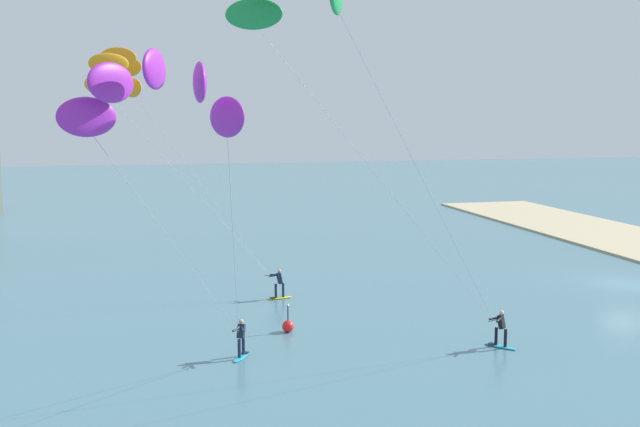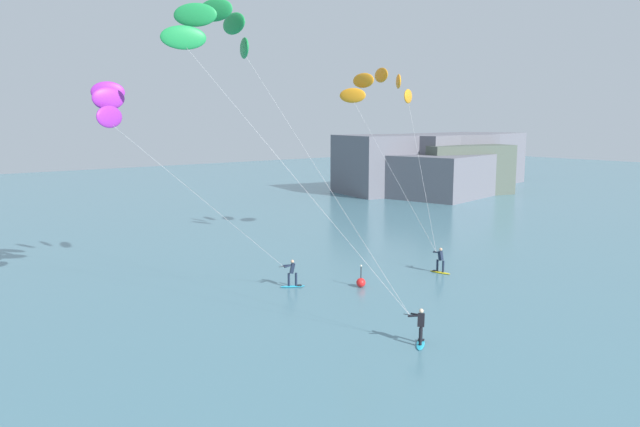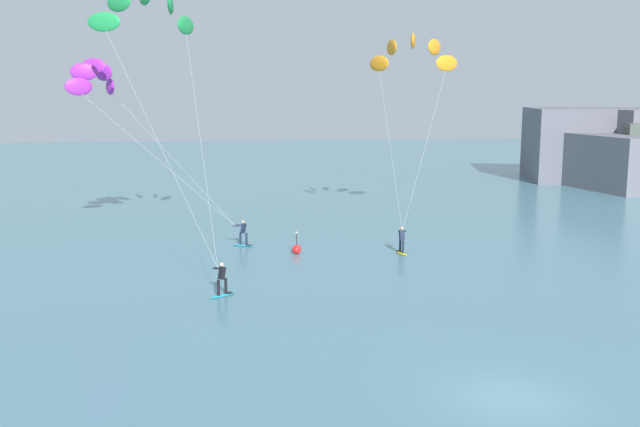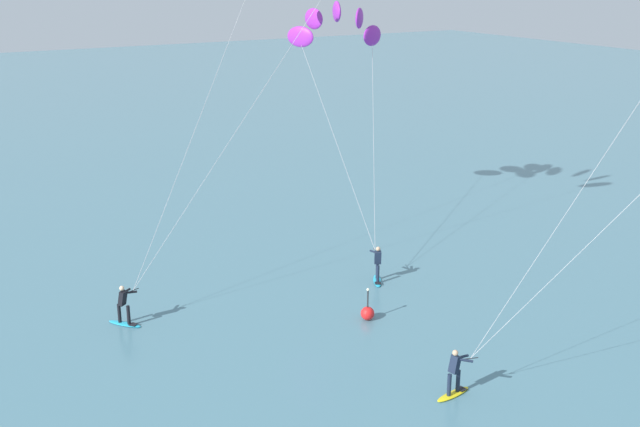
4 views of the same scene
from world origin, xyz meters
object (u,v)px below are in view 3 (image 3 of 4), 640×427
kitesurfer_mid_water (412,58)px  marker_buoy (297,249)px  kitesurfer_nearshore (148,18)px  kitesurfer_far_out (101,84)px

kitesurfer_mid_water → marker_buoy: size_ratio=10.04×
kitesurfer_nearshore → kitesurfer_far_out: (-3.61, 4.77, -3.73)m
kitesurfer_nearshore → marker_buoy: size_ratio=11.52×
kitesurfer_far_out → kitesurfer_mid_water: bearing=3.6°
kitesurfer_nearshore → kitesurfer_mid_water: (17.45, 6.09, -1.96)m
kitesurfer_mid_water → marker_buoy: (-8.93, -7.26, -11.79)m
kitesurfer_far_out → marker_buoy: kitesurfer_far_out is taller
kitesurfer_nearshore → marker_buoy: (8.52, -1.17, -13.75)m
kitesurfer_nearshore → kitesurfer_mid_water: bearing=19.2°
marker_buoy → kitesurfer_nearshore: bearing=172.2°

